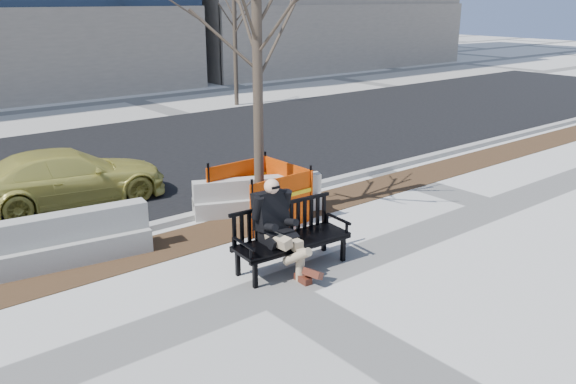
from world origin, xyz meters
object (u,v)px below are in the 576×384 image
Objects in this scene: seated_man at (276,271)px; jersey_barrier_right at (258,212)px; tree_fence at (260,219)px; jersey_barrier_left at (57,265)px; bench at (292,268)px; sedan at (72,203)px.

jersey_barrier_right is (1.47, 2.52, 0.00)m from seated_man.
tree_fence is 1.84× the size of jersey_barrier_left.
tree_fence is at bearing 70.74° from bench.
tree_fence is (0.96, 2.22, 0.00)m from bench.
seated_man reaches higher than sedan.
tree_fence reaches higher than jersey_barrier_left.
tree_fence is at bearing 2.66° from jersey_barrier_left.
sedan is 4.24m from jersey_barrier_right.
seated_man is at bearing 168.87° from bench.
jersey_barrier_left is at bearing 143.73° from bench.
sedan is 1.54× the size of jersey_barrier_right.
tree_fence is at bearing 64.10° from seated_man.
jersey_barrier_left is at bearing 174.49° from tree_fence.
sedan is (-1.43, 5.61, 0.00)m from seated_man.
tree_fence is 4.05m from jersey_barrier_left.
jersey_barrier_left is at bearing 162.24° from sedan.
bench is 0.35× the size of tree_fence.
sedan is at bearing 110.86° from bench.
bench is 1.29× the size of seated_man.
jersey_barrier_left is (-2.79, 2.54, 0.00)m from seated_man.
seated_man is 3.77m from jersey_barrier_left.
jersey_barrier_right is at bearing -130.70° from sedan.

